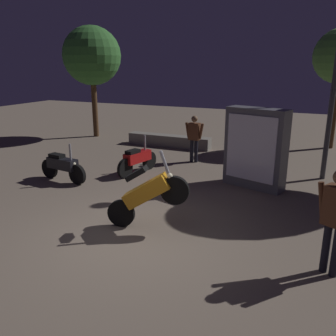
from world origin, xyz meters
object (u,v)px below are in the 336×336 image
Objects in this scene: kiosk_billboard at (255,148)px; motorcycle_red_parked_right at (137,159)px; motorcycle_orange_foreground at (147,194)px; person_bystander_far at (336,214)px; person_rider_beside at (194,135)px; motorcycle_black_parked_left at (62,166)px.

motorcycle_red_parked_right is at bearing 19.72° from kiosk_billboard.
motorcycle_orange_foreground reaches higher than motorcycle_red_parked_right.
person_rider_beside is at bearing -114.69° from person_bystander_far.
motorcycle_red_parked_right is 0.96× the size of person_bystander_far.
motorcycle_orange_foreground is at bearing -135.86° from motorcycle_red_parked_right.
kiosk_billboard is (1.42, 3.41, 0.31)m from motorcycle_orange_foreground.
person_bystander_far is at bearing -110.69° from motorcycle_red_parked_right.
kiosk_billboard reaches higher than person_rider_beside.
motorcycle_black_parked_left is 7.16m from person_bystander_far.
motorcycle_red_parked_right is 3.47m from kiosk_billboard.
motorcycle_orange_foreground is at bearing -18.43° from motorcycle_black_parked_left.
motorcycle_orange_foreground reaches higher than person_rider_beside.
motorcycle_red_parked_right is 1.06× the size of person_rider_beside.
motorcycle_orange_foreground is 0.97× the size of person_bystander_far.
motorcycle_black_parked_left is (-3.54, 1.72, -0.31)m from motorcycle_orange_foreground.
motorcycle_black_parked_left is 0.79× the size of kiosk_billboard.
motorcycle_red_parked_right is at bearing 110.68° from motorcycle_orange_foreground.
motorcycle_orange_foreground is 3.80m from motorcycle_red_parked_right.
person_rider_beside is at bearing 88.89° from motorcycle_orange_foreground.
motorcycle_black_parked_left is 0.97× the size of person_bystander_far.
motorcycle_black_parked_left is at bearing -78.74° from person_bystander_far.
kiosk_billboard reaches higher than motorcycle_orange_foreground.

